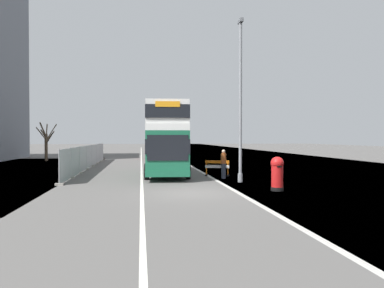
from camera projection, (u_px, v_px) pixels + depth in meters
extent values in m
cube|color=#565451|center=(190.00, 194.00, 17.65)|extent=(140.00, 280.00, 0.10)
cube|color=#B2AFA8|center=(237.00, 192.00, 17.95)|extent=(0.24, 196.00, 0.01)
cube|color=silver|center=(142.00, 194.00, 17.34)|extent=(0.16, 168.00, 0.01)
cube|color=#196042|center=(167.00, 151.00, 26.41)|extent=(3.17, 10.14, 2.67)
cube|color=silver|center=(167.00, 129.00, 26.39)|extent=(3.17, 10.14, 0.40)
cube|color=silver|center=(167.00, 116.00, 26.37)|extent=(3.14, 10.04, 1.41)
cube|color=black|center=(167.00, 145.00, 26.41)|extent=(3.20, 10.24, 0.86)
cube|color=black|center=(167.00, 116.00, 26.37)|extent=(3.19, 10.19, 0.77)
cube|color=black|center=(168.00, 148.00, 21.40)|extent=(2.35, 0.21, 1.47)
cube|color=orange|center=(168.00, 104.00, 21.36)|extent=(1.41, 0.15, 0.32)
cube|color=#196042|center=(167.00, 167.00, 26.43)|extent=(3.20, 10.24, 0.36)
cylinder|color=black|center=(147.00, 172.00, 23.25)|extent=(0.36, 1.02, 1.00)
cylinder|color=black|center=(188.00, 171.00, 23.43)|extent=(0.36, 1.02, 1.00)
cylinder|color=black|center=(150.00, 165.00, 29.08)|extent=(0.36, 1.02, 1.00)
cylinder|color=black|center=(183.00, 165.00, 29.27)|extent=(0.36, 1.02, 1.00)
cylinder|color=gray|center=(240.00, 103.00, 21.81)|extent=(0.18, 0.18, 9.24)
cube|color=slate|center=(241.00, 21.00, 21.73)|extent=(0.20, 0.70, 0.20)
cylinder|color=gray|center=(240.00, 178.00, 21.88)|extent=(0.29, 0.29, 0.50)
cylinder|color=black|center=(277.00, 189.00, 18.38)|extent=(0.62, 0.62, 0.18)
cylinder|color=red|center=(277.00, 175.00, 18.37)|extent=(0.57, 0.57, 1.17)
sphere|color=red|center=(277.00, 163.00, 18.36)|extent=(0.64, 0.64, 0.64)
cube|color=black|center=(279.00, 167.00, 18.07)|extent=(0.22, 0.03, 0.07)
cube|color=orange|center=(217.00, 162.00, 25.55)|extent=(1.59, 0.52, 0.20)
cube|color=white|center=(217.00, 167.00, 25.56)|extent=(1.59, 0.52, 0.20)
cube|color=orange|center=(206.00, 169.00, 25.66)|extent=(0.09, 0.09, 0.95)
cube|color=black|center=(206.00, 175.00, 25.67)|extent=(0.25, 0.46, 0.08)
cube|color=orange|center=(228.00, 169.00, 25.46)|extent=(0.09, 0.09, 0.95)
cube|color=black|center=(228.00, 175.00, 25.47)|extent=(0.25, 0.46, 0.08)
cube|color=#A8AAAD|center=(65.00, 165.00, 22.04)|extent=(0.04, 3.26, 1.89)
cube|color=#A8AAAD|center=(75.00, 161.00, 25.41)|extent=(0.04, 3.26, 1.89)
cube|color=#A8AAAD|center=(83.00, 159.00, 28.78)|extent=(0.04, 3.26, 1.89)
cube|color=#A8AAAD|center=(89.00, 156.00, 32.15)|extent=(0.04, 3.26, 1.89)
cube|color=#A8AAAD|center=(94.00, 155.00, 35.52)|extent=(0.04, 3.26, 1.89)
cube|color=#A8AAAD|center=(98.00, 153.00, 38.88)|extent=(0.04, 3.26, 1.89)
cube|color=#A8AAAD|center=(101.00, 152.00, 42.25)|extent=(0.04, 3.26, 1.89)
cylinder|color=#939699|center=(59.00, 167.00, 20.36)|extent=(0.06, 0.06, 1.99)
cube|color=gray|center=(59.00, 184.00, 20.37)|extent=(0.44, 0.20, 0.12)
cylinder|color=#939699|center=(71.00, 163.00, 23.73)|extent=(0.06, 0.06, 1.99)
cube|color=gray|center=(71.00, 178.00, 23.74)|extent=(0.44, 0.20, 0.12)
cylinder|color=#939699|center=(79.00, 160.00, 27.09)|extent=(0.06, 0.06, 1.99)
cube|color=gray|center=(79.00, 173.00, 27.11)|extent=(0.44, 0.20, 0.12)
cylinder|color=#939699|center=(86.00, 157.00, 30.46)|extent=(0.06, 0.06, 1.99)
cube|color=gray|center=(86.00, 169.00, 30.48)|extent=(0.44, 0.20, 0.12)
cylinder|color=#939699|center=(92.00, 155.00, 33.83)|extent=(0.06, 0.06, 1.99)
cube|color=gray|center=(92.00, 166.00, 33.85)|extent=(0.44, 0.20, 0.12)
cylinder|color=#939699|center=(96.00, 154.00, 37.20)|extent=(0.06, 0.06, 1.99)
cube|color=gray|center=(96.00, 163.00, 37.22)|extent=(0.44, 0.20, 0.12)
cylinder|color=#939699|center=(100.00, 152.00, 40.57)|extent=(0.06, 0.06, 1.99)
cube|color=gray|center=(100.00, 161.00, 40.58)|extent=(0.44, 0.20, 0.12)
cylinder|color=#939699|center=(103.00, 151.00, 43.94)|extent=(0.06, 0.06, 1.99)
cube|color=gray|center=(103.00, 159.00, 43.95)|extent=(0.44, 0.20, 0.12)
cube|color=maroon|center=(157.00, 153.00, 45.46)|extent=(1.83, 4.55, 1.16)
cube|color=black|center=(157.00, 145.00, 45.44)|extent=(1.69, 2.50, 0.83)
cylinder|color=black|center=(164.00, 156.00, 46.99)|extent=(0.20, 0.60, 0.60)
cylinder|color=black|center=(149.00, 156.00, 46.74)|extent=(0.20, 0.60, 0.60)
cylinder|color=black|center=(165.00, 157.00, 44.19)|extent=(0.20, 0.60, 0.60)
cylinder|color=black|center=(149.00, 157.00, 43.94)|extent=(0.20, 0.60, 0.60)
cube|color=gray|center=(157.00, 150.00, 55.14)|extent=(1.84, 4.27, 1.10)
cube|color=black|center=(157.00, 144.00, 55.13)|extent=(1.69, 2.35, 0.65)
cylinder|color=black|center=(162.00, 153.00, 56.59)|extent=(0.20, 0.60, 0.60)
cylinder|color=black|center=(150.00, 153.00, 56.34)|extent=(0.20, 0.60, 0.60)
cylinder|color=black|center=(163.00, 154.00, 53.96)|extent=(0.20, 0.60, 0.60)
cylinder|color=black|center=(151.00, 154.00, 53.72)|extent=(0.20, 0.60, 0.60)
cube|color=black|center=(154.00, 149.00, 62.14)|extent=(1.76, 3.86, 1.16)
cube|color=black|center=(154.00, 143.00, 62.12)|extent=(1.62, 2.12, 0.68)
cylinder|color=black|center=(159.00, 151.00, 63.45)|extent=(0.20, 0.60, 0.60)
cylinder|color=black|center=(148.00, 151.00, 63.21)|extent=(0.20, 0.60, 0.60)
cylinder|color=black|center=(159.00, 152.00, 61.08)|extent=(0.20, 0.60, 0.60)
cylinder|color=black|center=(148.00, 152.00, 60.84)|extent=(0.20, 0.60, 0.60)
cylinder|color=#4C3D2D|center=(46.00, 147.00, 42.01)|extent=(0.34, 0.34, 3.02)
cylinder|color=#4C3D2D|center=(51.00, 132.00, 42.10)|extent=(1.22, 0.18, 1.89)
cylinder|color=#4C3D2D|center=(50.00, 136.00, 42.68)|extent=(0.72, 1.42, 1.24)
cylinder|color=#4C3D2D|center=(47.00, 131.00, 42.82)|extent=(0.43, 1.83, 1.71)
cylinder|color=#4C3D2D|center=(44.00, 134.00, 42.26)|extent=(0.89, 0.83, 1.03)
cylinder|color=#4C3D2D|center=(41.00, 134.00, 41.65)|extent=(1.04, 0.70, 1.46)
cylinder|color=#4C3D2D|center=(43.00, 130.00, 41.53)|extent=(0.63, 1.05, 1.63)
cylinder|color=#4C3D2D|center=(50.00, 138.00, 41.43)|extent=(1.26, 1.43, 1.46)
cylinder|color=#2D3342|center=(223.00, 171.00, 23.83)|extent=(0.29, 0.29, 0.95)
cylinder|color=#99471E|center=(223.00, 158.00, 23.81)|extent=(0.34, 0.34, 0.67)
sphere|color=beige|center=(223.00, 151.00, 23.81)|extent=(0.22, 0.22, 0.22)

